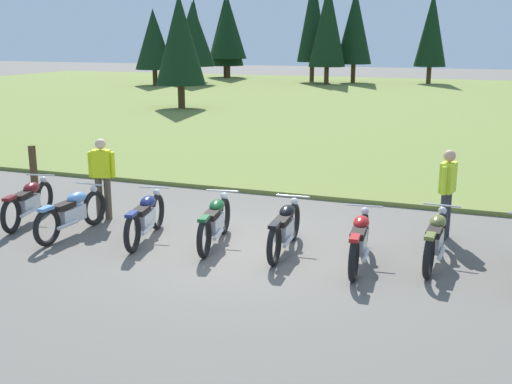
# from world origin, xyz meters

# --- Properties ---
(ground_plane) EXTENTS (140.00, 140.00, 0.00)m
(ground_plane) POSITION_xyz_m (0.00, 0.00, 0.00)
(ground_plane) COLOR #605B54
(grass_moorland) EXTENTS (80.00, 44.00, 0.10)m
(grass_moorland) POSITION_xyz_m (0.00, 25.83, 0.05)
(grass_moorland) COLOR olive
(grass_moorland) RESTS_ON ground
(forest_treeline) EXTENTS (43.25, 27.26, 8.75)m
(forest_treeline) POSITION_xyz_m (-5.54, 37.57, 4.22)
(forest_treeline) COLOR #47331E
(forest_treeline) RESTS_ON ground
(motorcycle_maroon) EXTENTS (0.75, 2.06, 0.88)m
(motorcycle_maroon) POSITION_xyz_m (-4.66, -0.05, 0.44)
(motorcycle_maroon) COLOR black
(motorcycle_maroon) RESTS_ON ground
(motorcycle_sky_blue) EXTENTS (0.62, 2.10, 0.88)m
(motorcycle_sky_blue) POSITION_xyz_m (-3.34, -0.40, 0.44)
(motorcycle_sky_blue) COLOR black
(motorcycle_sky_blue) RESTS_ON ground
(motorcycle_navy) EXTENTS (0.72, 2.07, 0.88)m
(motorcycle_navy) POSITION_xyz_m (-1.88, -0.17, 0.44)
(motorcycle_navy) COLOR black
(motorcycle_navy) RESTS_ON ground
(motorcycle_british_green) EXTENTS (0.69, 2.08, 0.88)m
(motorcycle_british_green) POSITION_xyz_m (-0.57, 0.04, 0.44)
(motorcycle_british_green) COLOR black
(motorcycle_british_green) RESTS_ON ground
(motorcycle_black) EXTENTS (0.62, 2.10, 0.88)m
(motorcycle_black) POSITION_xyz_m (0.72, 0.12, 0.44)
(motorcycle_black) COLOR black
(motorcycle_black) RESTS_ON ground
(motorcycle_red) EXTENTS (0.62, 2.10, 0.88)m
(motorcycle_red) POSITION_xyz_m (2.08, -0.09, 0.44)
(motorcycle_red) COLOR black
(motorcycle_red) RESTS_ON ground
(motorcycle_olive) EXTENTS (0.62, 2.10, 0.88)m
(motorcycle_olive) POSITION_xyz_m (3.23, 0.43, 0.44)
(motorcycle_olive) COLOR black
(motorcycle_olive) RESTS_ON ground
(rider_with_back_turned) EXTENTS (0.29, 0.54, 1.67)m
(rider_with_back_turned) POSITION_xyz_m (3.26, 1.92, 0.95)
(rider_with_back_turned) COLOR #2D2D38
(rider_with_back_turned) RESTS_ON ground
(rider_in_hivis_vest) EXTENTS (0.53, 0.32, 1.67)m
(rider_in_hivis_vest) POSITION_xyz_m (-3.41, 0.73, 0.95)
(rider_in_hivis_vest) COLOR #4C4233
(rider_in_hivis_vest) RESTS_ON ground
(trail_marker_post) EXTENTS (0.12, 0.12, 1.17)m
(trail_marker_post) POSITION_xyz_m (-6.16, 1.91, 0.59)
(trail_marker_post) COLOR #47331E
(trail_marker_post) RESTS_ON ground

